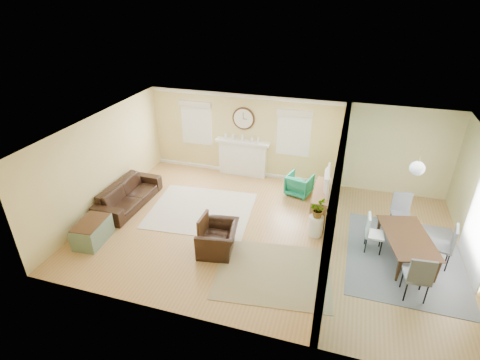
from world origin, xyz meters
name	(u,v)px	position (x,y,z in m)	size (l,w,h in m)	color
floor	(267,232)	(0.00, 0.00, 0.00)	(9.00, 9.00, 0.00)	#A57742
wall_back	(292,140)	(0.00, 3.00, 1.30)	(9.00, 0.02, 2.60)	tan
wall_front	(228,271)	(0.00, -3.00, 1.30)	(9.00, 0.02, 2.60)	tan
wall_left	(102,163)	(-4.50, 0.00, 1.30)	(0.02, 6.00, 2.60)	tan
ceiling	(271,134)	(0.00, 0.00, 2.60)	(9.00, 6.00, 0.02)	white
partition	(337,188)	(1.51, 0.28, 1.36)	(0.17, 6.00, 2.60)	tan
fireplace	(243,157)	(-1.50, 2.88, 0.60)	(1.70, 0.30, 1.17)	white
wall_clock	(244,118)	(-1.50, 2.97, 1.85)	(0.70, 0.07, 0.70)	#442A19
window_left	(196,120)	(-3.05, 2.95, 1.66)	(1.05, 0.13, 1.42)	white
window_right	(294,130)	(0.05, 2.95, 1.66)	(1.05, 0.13, 1.42)	white
pendant	(417,168)	(3.00, 0.00, 2.20)	(0.30, 0.30, 0.55)	gold
rug_cream	(201,210)	(-1.96, 0.48, 0.01)	(2.69, 2.33, 0.01)	beige
rug_jute	(274,273)	(0.46, -1.38, 0.01)	(2.42, 1.98, 0.01)	#9C8D61
rug_grey	(404,258)	(3.17, -0.05, 0.01)	(2.48, 3.10, 0.01)	slate
sofa	(129,195)	(-3.97, 0.17, 0.32)	(2.21, 0.87, 0.65)	black
eames_chair	(218,239)	(-0.93, -1.00, 0.32)	(0.99, 0.87, 0.65)	black
green_chair	(299,184)	(0.43, 2.15, 0.31)	(0.67, 0.69, 0.62)	#0A8359
trunk	(92,232)	(-3.90, -1.55, 0.27)	(0.66, 1.00, 0.55)	#5E725B
credenza	(322,204)	(1.19, 1.11, 0.40)	(0.50, 1.47, 0.80)	olive
tv	(324,180)	(1.17, 1.11, 1.08)	(0.98, 0.13, 0.57)	black
garden_stool	(316,226)	(1.13, 0.26, 0.26)	(0.36, 0.36, 0.52)	white
potted_plant	(318,209)	(1.13, 0.26, 0.74)	(0.39, 0.34, 0.43)	#337F33
dining_table	(407,248)	(3.17, -0.05, 0.30)	(1.68, 0.94, 0.59)	#442A19
dining_chair_n	(402,211)	(3.09, 1.00, 0.59)	(0.50, 0.50, 1.01)	slate
dining_chair_s	(418,272)	(3.21, -1.23, 0.61)	(0.50, 0.50, 1.04)	slate
dining_chair_w	(375,231)	(2.47, 0.04, 0.54)	(0.41, 0.41, 0.91)	white
dining_chair_e	(442,242)	(3.82, -0.06, 0.60)	(0.53, 0.53, 1.02)	slate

